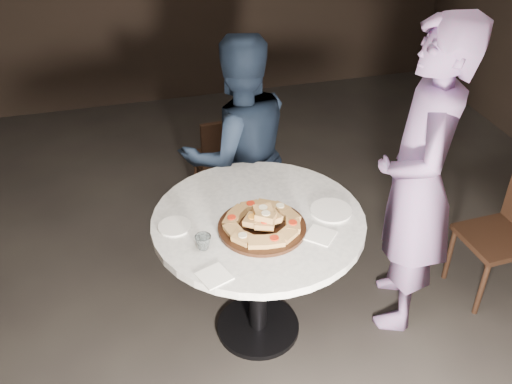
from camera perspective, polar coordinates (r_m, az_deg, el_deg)
floor at (r=3.51m, az=0.18°, el=-14.74°), size 7.00×7.00×0.00m
table at (r=3.10m, az=0.24°, el=-4.89°), size 1.36×1.36×0.85m
serving_board at (r=2.92m, az=0.60°, el=-3.55°), size 0.54×0.54×0.02m
focaccia_pile at (r=2.90m, az=0.68°, el=-2.88°), size 0.41×0.40×0.11m
plate_left at (r=2.97m, az=-8.14°, el=-3.41°), size 0.22×0.22×0.01m
plate_right at (r=3.07m, az=7.51°, el=-1.85°), size 0.27×0.27×0.01m
water_glass at (r=2.80m, az=-5.31°, el=-5.02°), size 0.10×0.10×0.08m
napkin_near at (r=2.66m, az=-4.19°, el=-8.38°), size 0.18×0.18×0.01m
napkin_far at (r=2.90m, az=6.45°, el=-4.32°), size 0.19×0.19×0.01m
chair_far at (r=4.19m, az=-3.04°, el=3.34°), size 0.43×0.44×0.86m
chair_right at (r=3.86m, az=24.09°, el=-3.26°), size 0.44×0.42×0.85m
diner_navy at (r=3.67m, az=-1.79°, el=3.88°), size 0.83×0.69×1.59m
diner_teal at (r=3.23m, az=15.85°, el=0.82°), size 0.69×0.81×1.88m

